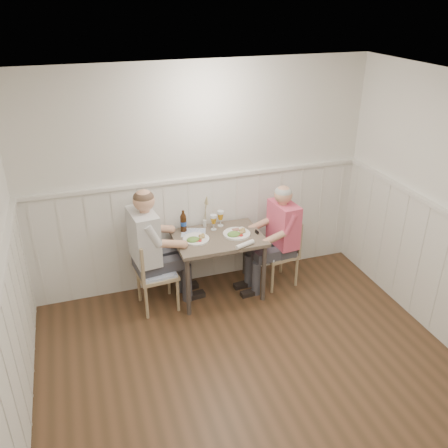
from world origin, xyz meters
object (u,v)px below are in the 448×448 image
object	(u,v)px
dining_table	(218,244)
diner_cream	(150,258)
chair_right	(282,249)
chair_left	(152,271)
grass_vase	(205,213)
man_in_pink	(279,244)
beer_bottle	(183,222)

from	to	relation	value
dining_table	diner_cream	bearing A→B (deg)	178.11
diner_cream	chair_right	bearing A→B (deg)	-1.05
chair_right	chair_left	size ratio (longest dim) A/B	0.95
dining_table	diner_cream	distance (m)	0.78
grass_vase	diner_cream	bearing A→B (deg)	-159.65
chair_right	grass_vase	size ratio (longest dim) A/B	2.12
man_in_pink	diner_cream	world-z (taller)	diner_cream
dining_table	beer_bottle	bearing A→B (deg)	143.64
chair_left	diner_cream	size ratio (longest dim) A/B	0.61
man_in_pink	chair_right	bearing A→B (deg)	31.57
beer_bottle	diner_cream	bearing A→B (deg)	-153.50
dining_table	diner_cream	size ratio (longest dim) A/B	0.69
man_in_pink	grass_vase	size ratio (longest dim) A/B	3.30
dining_table	grass_vase	size ratio (longest dim) A/B	2.49
dining_table	chair_left	world-z (taller)	chair_left
chair_right	beer_bottle	distance (m)	1.23
man_in_pink	grass_vase	distance (m)	0.96
chair_right	chair_left	bearing A→B (deg)	-178.76
chair_right	grass_vase	distance (m)	1.03
dining_table	chair_right	xyz separation A→B (m)	(0.79, -0.00, -0.20)
chair_left	man_in_pink	size ratio (longest dim) A/B	0.67
chair_right	man_in_pink	world-z (taller)	man_in_pink
chair_right	diner_cream	bearing A→B (deg)	178.95
man_in_pink	diner_cream	distance (m)	1.53
chair_left	grass_vase	bearing A→B (deg)	24.78
chair_right	chair_left	distance (m)	1.57
dining_table	grass_vase	distance (m)	0.40
diner_cream	beer_bottle	distance (m)	0.56
dining_table	beer_bottle	xyz separation A→B (m)	(-0.34, 0.25, 0.21)
beer_bottle	chair_left	bearing A→B (deg)	-147.22
chair_right	beer_bottle	xyz separation A→B (m)	(-1.13, 0.25, 0.41)
diner_cream	beer_bottle	xyz separation A→B (m)	(0.45, 0.22, 0.27)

